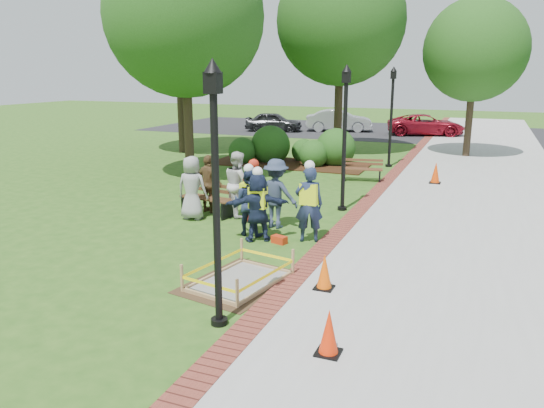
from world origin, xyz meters
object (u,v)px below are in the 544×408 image
at_px(bench_near, 208,205).
at_px(hivis_worker_b, 309,202).
at_px(cone_front, 329,333).
at_px(wet_concrete_pad, 240,272).
at_px(hivis_worker_a, 258,204).
at_px(lamp_near, 215,177).
at_px(hivis_worker_c, 249,200).

relative_size(bench_near, hivis_worker_b, 0.86).
height_order(bench_near, cone_front, bench_near).
bearing_deg(cone_front, wet_concrete_pad, 140.19).
height_order(cone_front, hivis_worker_a, hivis_worker_a).
distance_m(cone_front, hivis_worker_b, 5.42).
bearing_deg(hivis_worker_b, wet_concrete_pad, -98.11).
height_order(lamp_near, hivis_worker_b, lamp_near).
height_order(wet_concrete_pad, cone_front, cone_front).
relative_size(hivis_worker_a, hivis_worker_b, 0.92).
xyz_separation_m(cone_front, lamp_near, (-1.95, 0.27, 2.13)).
distance_m(hivis_worker_a, hivis_worker_b, 1.24).
distance_m(bench_near, lamp_near, 7.26).
bearing_deg(cone_front, hivis_worker_a, 124.14).
xyz_separation_m(bench_near, hivis_worker_b, (3.47, -1.24, 0.70)).
distance_m(bench_near, hivis_worker_c, 2.38).
distance_m(wet_concrete_pad, lamp_near, 2.86).
relative_size(cone_front, hivis_worker_b, 0.36).
bearing_deg(wet_concrete_pad, hivis_worker_a, 105.74).
bearing_deg(wet_concrete_pad, bench_near, 125.52).
relative_size(bench_near, hivis_worker_c, 0.94).
bearing_deg(hivis_worker_c, bench_near, 146.04).
bearing_deg(cone_front, hivis_worker_c, 125.34).
distance_m(lamp_near, hivis_worker_a, 4.75).
height_order(cone_front, hivis_worker_c, hivis_worker_c).
height_order(cone_front, lamp_near, lamp_near).
height_order(lamp_near, hivis_worker_c, lamp_near).
distance_m(bench_near, cone_front, 8.27).
bearing_deg(hivis_worker_b, cone_front, -68.74).
height_order(bench_near, hivis_worker_a, hivis_worker_a).
distance_m(wet_concrete_pad, hivis_worker_a, 2.80).
bearing_deg(hivis_worker_b, hivis_worker_c, -178.42).
bearing_deg(lamp_near, hivis_worker_b, 90.04).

